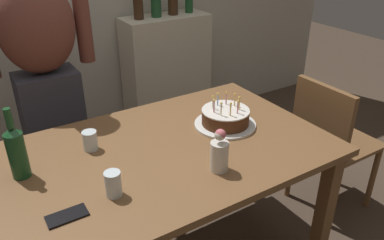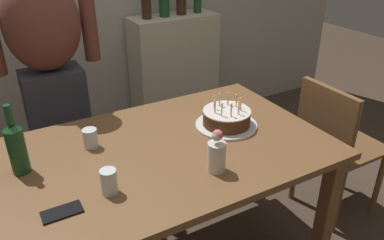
% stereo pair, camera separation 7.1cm
% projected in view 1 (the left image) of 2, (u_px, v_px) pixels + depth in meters
% --- Properties ---
extents(dining_table, '(1.50, 0.96, 0.74)m').
position_uv_depth(dining_table, '(168.00, 165.00, 1.83)').
color(dining_table, brown).
rests_on(dining_table, ground_plane).
extents(birthday_cake, '(0.32, 0.32, 0.16)m').
position_uv_depth(birthday_cake, '(225.00, 118.00, 1.96)').
color(birthday_cake, white).
rests_on(birthday_cake, dining_table).
extents(water_glass_near, '(0.07, 0.07, 0.09)m').
position_uv_depth(water_glass_near, '(90.00, 141.00, 1.76)').
color(water_glass_near, silver).
rests_on(water_glass_near, dining_table).
extents(water_glass_far, '(0.06, 0.06, 0.10)m').
position_uv_depth(water_glass_far, '(113.00, 184.00, 1.46)').
color(water_glass_far, silver).
rests_on(water_glass_far, dining_table).
extents(wine_bottle, '(0.07, 0.07, 0.31)m').
position_uv_depth(wine_bottle, '(17.00, 151.00, 1.54)').
color(wine_bottle, '#194723').
rests_on(wine_bottle, dining_table).
extents(cell_phone, '(0.14, 0.07, 0.01)m').
position_uv_depth(cell_phone, '(67.00, 216.00, 1.37)').
color(cell_phone, black).
rests_on(cell_phone, dining_table).
extents(flower_vase, '(0.08, 0.08, 0.19)m').
position_uv_depth(flower_vase, '(219.00, 152.00, 1.59)').
color(flower_vase, silver).
rests_on(flower_vase, dining_table).
extents(person_man_bearded, '(0.61, 0.27, 1.66)m').
position_uv_depth(person_man_bearded, '(46.00, 80.00, 2.18)').
color(person_man_bearded, '#33333D').
rests_on(person_man_bearded, ground_plane).
extents(dining_chair, '(0.42, 0.42, 0.87)m').
position_uv_depth(dining_chair, '(329.00, 137.00, 2.32)').
color(dining_chair, brown).
rests_on(dining_chair, ground_plane).
extents(shelf_cabinet, '(0.69, 0.30, 1.31)m').
position_uv_depth(shelf_cabinet, '(167.00, 75.00, 3.22)').
color(shelf_cabinet, beige).
rests_on(shelf_cabinet, ground_plane).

